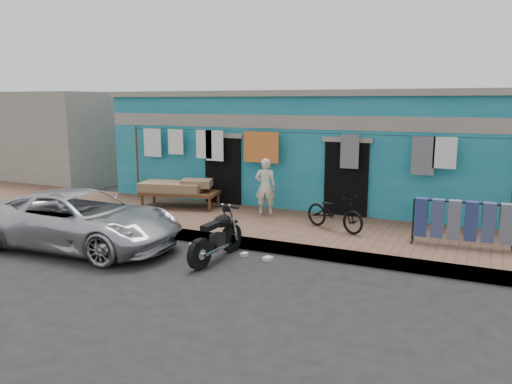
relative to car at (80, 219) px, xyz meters
name	(u,v)px	position (x,y,z in m)	size (l,w,h in m)	color
ground	(209,271)	(3.23, -0.12, -0.63)	(80.00, 80.00, 0.00)	black
sidewalk	(274,228)	(3.23, 2.88, -0.51)	(28.00, 3.00, 0.25)	brown
curb	(247,243)	(3.23, 1.43, -0.51)	(28.00, 0.10, 0.25)	gray
building	(327,148)	(3.23, 6.86, 1.05)	(12.20, 5.20, 3.36)	#167489
neighbor_left	(60,137)	(-7.77, 6.88, 1.07)	(6.00, 5.00, 3.40)	#9E9384
clothesline	(269,151)	(2.53, 4.13, 1.17)	(10.06, 0.06, 2.10)	brown
car	(80,219)	(0.00, 0.00, 0.00)	(2.04, 4.49, 1.26)	silver
seated_person	(265,187)	(2.67, 3.59, 0.33)	(0.51, 0.34, 1.43)	beige
bicycle	(335,208)	(4.71, 2.84, 0.12)	(0.54, 1.54, 1.00)	black
motorcycle	(216,235)	(3.02, 0.50, -0.13)	(0.55, 1.55, 1.00)	black
charpoy	(180,194)	(0.21, 3.43, -0.02)	(2.32, 1.47, 0.72)	brown
jeans_rack	(462,223)	(7.34, 2.71, 0.09)	(1.97, 0.50, 0.94)	black
litter_a	(194,245)	(2.15, 1.04, -0.59)	(0.18, 0.14, 0.08)	silver
litter_b	(244,255)	(3.42, 0.94, -0.59)	(0.15, 0.11, 0.07)	silver
litter_c	(268,259)	(3.96, 0.89, -0.59)	(0.19, 0.15, 0.07)	silver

